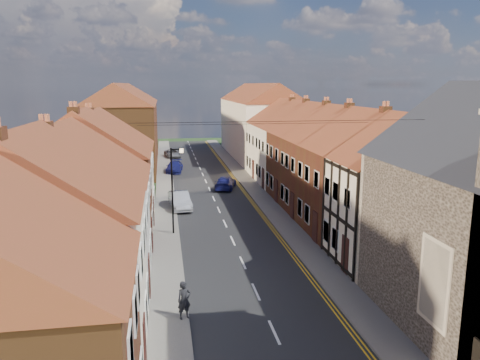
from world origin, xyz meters
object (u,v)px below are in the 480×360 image
at_px(car_mid, 180,200).
at_px(car_distant, 172,154).
at_px(pedestrian_left, 184,300).
at_px(car_far_b, 226,183).
at_px(car_far, 175,167).
at_px(lamppost, 173,185).

bearing_deg(car_mid, car_distant, 83.61).
xyz_separation_m(car_distant, pedestrian_left, (-0.50, -47.99, 0.40)).
bearing_deg(car_far_b, pedestrian_left, 94.70).
relative_size(car_far, car_far_b, 1.03).
bearing_deg(car_mid, car_far_b, 48.90).
distance_m(car_far, car_far_b, 11.15).
relative_size(car_mid, car_far_b, 1.01).
distance_m(car_distant, car_far_b, 22.17).
relative_size(pedestrian_left, car_far_b, 0.40).
bearing_deg(pedestrian_left, lamppost, 70.73).
bearing_deg(car_far, car_mid, -83.79).
bearing_deg(car_distant, lamppost, -99.78).
xyz_separation_m(car_far, pedestrian_left, (-0.50, -36.39, 0.33)).
distance_m(lamppost, pedestrian_left, 12.61).
distance_m(lamppost, car_far, 24.22).
distance_m(car_mid, pedestrian_left, 19.37).
relative_size(lamppost, car_far, 1.35).
height_order(car_far, car_distant, car_far).
bearing_deg(pedestrian_left, car_far, 69.42).
height_order(car_far, pedestrian_left, pedestrian_left).
relative_size(car_far, pedestrian_left, 2.59).
xyz_separation_m(lamppost, car_mid, (0.61, 7.01, -2.82)).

